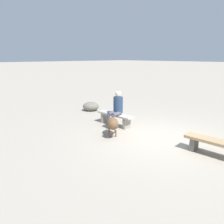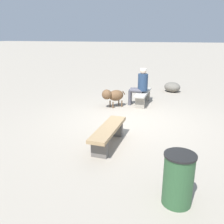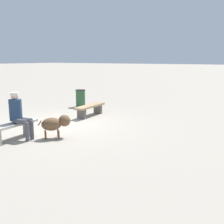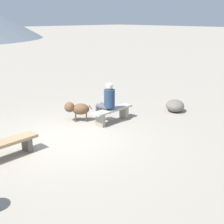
{
  "view_description": "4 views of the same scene",
  "coord_description": "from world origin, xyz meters",
  "px_view_note": "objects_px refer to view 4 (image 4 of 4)",
  "views": [
    {
      "loc": [
        -3.85,
        5.62,
        2.59
      ],
      "look_at": [
        1.68,
        0.52,
        0.64
      ],
      "focal_mm": 34.59,
      "sensor_mm": 36.0,
      "label": 1
    },
    {
      "loc": [
        -6.47,
        -1.88,
        2.39
      ],
      "look_at": [
        -0.55,
        0.41,
        0.38
      ],
      "focal_mm": 38.26,
      "sensor_mm": 36.0,
      "label": 2
    },
    {
      "loc": [
        6.55,
        6.42,
        2.25
      ],
      "look_at": [
        -1.27,
        1.4,
        0.41
      ],
      "focal_mm": 43.21,
      "sensor_mm": 36.0,
      "label": 3
    },
    {
      "loc": [
        -4.44,
        -6.62,
        3.33
      ],
      "look_at": [
        0.86,
        -0.97,
        0.84
      ],
      "focal_mm": 47.15,
      "sensor_mm": 36.0,
      "label": 4
    }
  ],
  "objects_px": {
    "dog": "(77,109)",
    "boulder": "(175,106)",
    "bench_left": "(6,146)",
    "bench_right": "(113,113)",
    "seated_person": "(107,100)"
  },
  "relations": [
    {
      "from": "bench_right",
      "to": "seated_person",
      "type": "bearing_deg",
      "value": 151.71
    },
    {
      "from": "bench_left",
      "to": "seated_person",
      "type": "distance_m",
      "value": 3.61
    },
    {
      "from": "bench_left",
      "to": "dog",
      "type": "bearing_deg",
      "value": 15.32
    },
    {
      "from": "dog",
      "to": "boulder",
      "type": "bearing_deg",
      "value": -166.8
    },
    {
      "from": "dog",
      "to": "boulder",
      "type": "xyz_separation_m",
      "value": [
        3.3,
        -1.61,
        -0.22
      ]
    },
    {
      "from": "seated_person",
      "to": "boulder",
      "type": "relative_size",
      "value": 1.71
    },
    {
      "from": "dog",
      "to": "boulder",
      "type": "distance_m",
      "value": 3.68
    },
    {
      "from": "bench_left",
      "to": "boulder",
      "type": "height_order",
      "value": "bench_left"
    },
    {
      "from": "dog",
      "to": "bench_right",
      "type": "bearing_deg",
      "value": 171.7
    },
    {
      "from": "bench_left",
      "to": "bench_right",
      "type": "bearing_deg",
      "value": -1.62
    },
    {
      "from": "bench_left",
      "to": "boulder",
      "type": "bearing_deg",
      "value": -9.1
    },
    {
      "from": "bench_right",
      "to": "dog",
      "type": "height_order",
      "value": "dog"
    },
    {
      "from": "bench_left",
      "to": "dog",
      "type": "distance_m",
      "value": 3.1
    },
    {
      "from": "seated_person",
      "to": "dog",
      "type": "xyz_separation_m",
      "value": [
        -0.64,
        0.8,
        -0.34
      ]
    },
    {
      "from": "bench_right",
      "to": "seated_person",
      "type": "distance_m",
      "value": 0.48
    }
  ]
}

